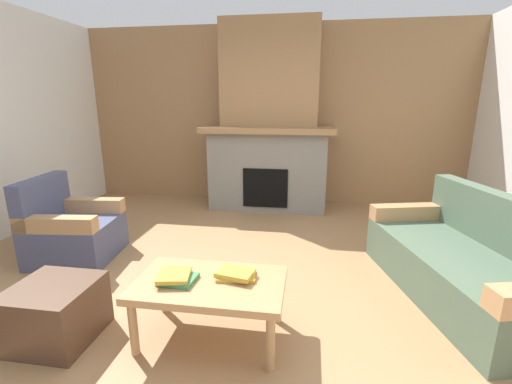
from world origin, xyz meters
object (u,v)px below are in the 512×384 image
(couch, at_px, (467,264))
(armchair, at_px, (71,231))
(fireplace, at_px, (269,130))
(ottoman, at_px, (55,312))
(coffee_table, at_px, (210,288))

(couch, relative_size, armchair, 2.30)
(fireplace, distance_m, ottoman, 3.63)
(fireplace, relative_size, armchair, 3.18)
(armchair, height_order, ottoman, armchair)
(fireplace, distance_m, armchair, 2.93)
(fireplace, height_order, armchair, fireplace)
(couch, bearing_deg, ottoman, -161.17)
(armchair, bearing_deg, coffee_table, -29.83)
(armchair, relative_size, ottoman, 1.63)
(ottoman, bearing_deg, coffee_table, 9.41)
(armchair, distance_m, ottoman, 1.40)
(fireplace, bearing_deg, ottoman, -107.60)
(armchair, xyz_separation_m, ottoman, (0.73, -1.19, -0.09))
(couch, distance_m, coffee_table, 2.13)
(couch, relative_size, coffee_table, 1.95)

